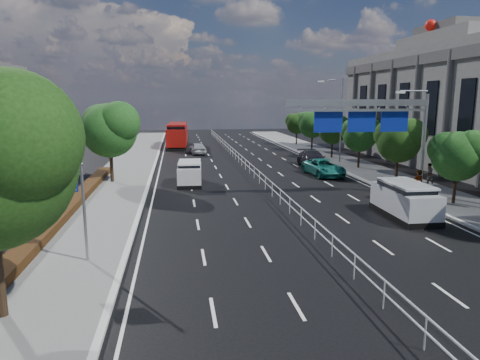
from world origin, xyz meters
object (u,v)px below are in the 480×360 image
object	(u,v)px
toilet_sign	(72,196)
pedestrian_a	(418,184)
white_minivan	(190,173)
parked_car_dark	(313,159)
near_car_silver	(197,148)
parked_car_teal	(324,167)
silver_minivan	(405,200)
red_bus	(178,135)
near_car_dark	(179,134)
overhead_gantry	(373,117)
pedestrian_b	(429,173)

from	to	relation	value
toilet_sign	pedestrian_a	distance (m)	22.37
white_minivan	parked_car_dark	bearing A→B (deg)	32.49
near_car_silver	parked_car_teal	world-z (taller)	parked_car_teal
parked_car_teal	silver_minivan	bearing A→B (deg)	-95.62
red_bus	white_minivan	bearing A→B (deg)	-85.44
toilet_sign	red_bus	xyz separation A→B (m)	(4.45, 44.79, -1.17)
near_car_dark	parked_car_dark	world-z (taller)	parked_car_dark
white_minivan	parked_car_teal	xyz separation A→B (m)	(12.16, 2.36, -0.19)
red_bus	parked_car_teal	distance (m)	29.03
overhead_gantry	red_bus	size ratio (longest dim) A/B	0.89
overhead_gantry	parked_car_dark	bearing A→B (deg)	88.90
parked_car_teal	near_car_silver	bearing A→B (deg)	115.96
toilet_sign	silver_minivan	distance (m)	18.20
silver_minivan	parked_car_teal	bearing A→B (deg)	91.20
pedestrian_a	toilet_sign	bearing A→B (deg)	17.51
white_minivan	near_car_silver	world-z (taller)	white_minivan
overhead_gantry	silver_minivan	world-z (taller)	overhead_gantry
near_car_silver	toilet_sign	bearing A→B (deg)	72.27
white_minivan	silver_minivan	xyz separation A→B (m)	(12.16, -11.70, 0.09)
red_bus	pedestrian_a	world-z (taller)	red_bus
silver_minivan	white_minivan	bearing A→B (deg)	137.30
pedestrian_a	pedestrian_b	distance (m)	6.13
near_car_silver	parked_car_teal	bearing A→B (deg)	114.65
toilet_sign	overhead_gantry	world-z (taller)	overhead_gantry
near_car_dark	pedestrian_a	distance (m)	53.03
overhead_gantry	silver_minivan	distance (m)	6.99
near_car_silver	pedestrian_b	xyz separation A→B (m)	(17.48, -22.62, 0.22)
pedestrian_b	white_minivan	bearing A→B (deg)	0.46
white_minivan	parked_car_dark	size ratio (longest dim) A/B	0.79
silver_minivan	pedestrian_b	world-z (taller)	silver_minivan
red_bus	near_car_dark	distance (m)	14.48
pedestrian_b	toilet_sign	bearing A→B (deg)	38.44
overhead_gantry	parked_car_teal	world-z (taller)	overhead_gantry
white_minivan	parked_car_dark	distance (m)	14.53
parked_car_teal	pedestrian_a	xyz separation A→B (m)	(3.10, -10.22, 0.39)
parked_car_dark	red_bus	bearing A→B (deg)	125.09
white_minivan	parked_car_dark	xyz separation A→B (m)	(12.66, 7.12, -0.12)
overhead_gantry	near_car_silver	xyz separation A→B (m)	(-10.82, 26.00, -4.87)
red_bus	near_car_dark	world-z (taller)	red_bus
white_minivan	red_bus	xyz separation A→B (m)	(-0.84, 28.30, 0.84)
overhead_gantry	pedestrian_b	distance (m)	8.80
silver_minivan	pedestrian_a	distance (m)	4.94
overhead_gantry	silver_minivan	size ratio (longest dim) A/B	2.04
pedestrian_b	pedestrian_a	bearing A→B (deg)	61.22
parked_car_dark	pedestrian_b	world-z (taller)	pedestrian_b
near_car_dark	parked_car_dark	xyz separation A→B (m)	(13.26, -35.62, 0.10)
silver_minivan	parked_car_teal	xyz separation A→B (m)	(0.00, 14.07, -0.28)
overhead_gantry	red_bus	bearing A→B (deg)	110.87
overhead_gantry	pedestrian_b	xyz separation A→B (m)	(6.66, 3.38, -4.65)
parked_car_teal	parked_car_dark	xyz separation A→B (m)	(0.50, 4.76, 0.08)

